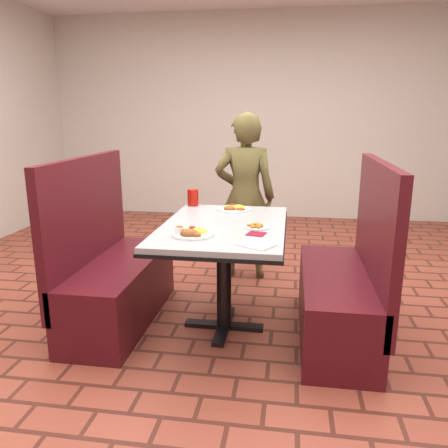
{
  "coord_description": "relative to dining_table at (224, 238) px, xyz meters",
  "views": [
    {
      "loc": [
        0.42,
        -2.76,
        1.46
      ],
      "look_at": [
        0.0,
        0.0,
        0.75
      ],
      "focal_mm": 35.0,
      "sensor_mm": 36.0,
      "label": 1
    }
  ],
  "objects": [
    {
      "name": "booth_bench_right",
      "position": [
        0.8,
        0.0,
        -0.32
      ],
      "size": [
        0.47,
        1.2,
        1.17
      ],
      "color": "#53121B",
      "rests_on": "ground"
    },
    {
      "name": "booth_bench_left",
      "position": [
        -0.8,
        0.0,
        -0.32
      ],
      "size": [
        0.47,
        1.2,
        1.17
      ],
      "color": "#53121B",
      "rests_on": "ground"
    },
    {
      "name": "maroon_napkin",
      "position": [
        0.23,
        -0.22,
        0.1
      ],
      "size": [
        0.13,
        0.13,
        0.0
      ],
      "primitive_type": "cube",
      "rotation": [
        0.0,
        0.0,
        -0.22
      ],
      "color": "maroon",
      "rests_on": "dining_table"
    },
    {
      "name": "diner_person",
      "position": [
        0.03,
        1.04,
        0.08
      ],
      "size": [
        0.55,
        0.37,
        1.47
      ],
      "primitive_type": "imported",
      "rotation": [
        0.0,
        0.0,
        3.17
      ],
      "color": "brown",
      "rests_on": "ground"
    },
    {
      "name": "fork_utensil",
      "position": [
        -0.1,
        -0.38,
        0.1
      ],
      "size": [
        0.08,
        0.11,
        0.0
      ],
      "primitive_type": "cube",
      "rotation": [
        0.0,
        0.0,
        -0.6
      ],
      "color": "silver",
      "rests_on": "dining_table"
    },
    {
      "name": "paper_napkin",
      "position": [
        0.25,
        -0.45,
        0.1
      ],
      "size": [
        0.24,
        0.22,
        0.01
      ],
      "primitive_type": "cube",
      "rotation": [
        0.0,
        0.0,
        -0.54
      ],
      "color": "white",
      "rests_on": "dining_table"
    },
    {
      "name": "spoon_utensil",
      "position": [
        0.23,
        -0.13,
        0.1
      ],
      "size": [
        0.03,
        0.12,
        0.0
      ],
      "primitive_type": "cube",
      "rotation": [
        0.0,
        0.0,
        -0.15
      ],
      "color": "silver",
      "rests_on": "dining_table"
    },
    {
      "name": "dining_table",
      "position": [
        0.0,
        0.0,
        0.0
      ],
      "size": [
        0.81,
        1.21,
        0.75
      ],
      "color": "#A6A9AB",
      "rests_on": "ground"
    },
    {
      "name": "red_tumbler",
      "position": [
        -0.33,
        0.55,
        0.16
      ],
      "size": [
        0.09,
        0.09,
        0.13
      ],
      "primitive_type": "cylinder",
      "color": "#AD130B",
      "rests_on": "dining_table"
    },
    {
      "name": "near_dinner_plate",
      "position": [
        -0.15,
        -0.31,
        0.12
      ],
      "size": [
        0.25,
        0.25,
        0.08
      ],
      "rotation": [
        0.0,
        0.0,
        0.25
      ],
      "color": "white",
      "rests_on": "dining_table"
    },
    {
      "name": "knife_utensil",
      "position": [
        -0.09,
        -0.33,
        0.11
      ],
      "size": [
        0.07,
        0.15,
        0.0
      ],
      "primitive_type": "cube",
      "rotation": [
        0.0,
        0.0,
        0.39
      ],
      "color": "silver",
      "rests_on": "dining_table"
    },
    {
      "name": "room",
      "position": [
        0.0,
        0.0,
        1.26
      ],
      "size": [
        7.0,
        7.04,
        2.82
      ],
      "color": "#9F4834",
      "rests_on": "ground"
    },
    {
      "name": "lettuce_shreds",
      "position": [
        0.04,
        0.06,
        0.1
      ],
      "size": [
        0.28,
        0.32,
        0.0
      ],
      "primitive_type": null,
      "color": "#9CC950",
      "rests_on": "dining_table"
    },
    {
      "name": "far_dinner_plate",
      "position": [
        0.01,
        0.43,
        0.12
      ],
      "size": [
        0.25,
        0.25,
        0.06
      ],
      "rotation": [
        0.0,
        0.0,
        0.08
      ],
      "color": "white",
      "rests_on": "dining_table"
    },
    {
      "name": "plantain_plate",
      "position": [
        0.22,
        -0.07,
        0.11
      ],
      "size": [
        0.16,
        0.16,
        0.02
      ],
      "rotation": [
        0.0,
        0.0,
        -0.24
      ],
      "color": "white",
      "rests_on": "dining_table"
    }
  ]
}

